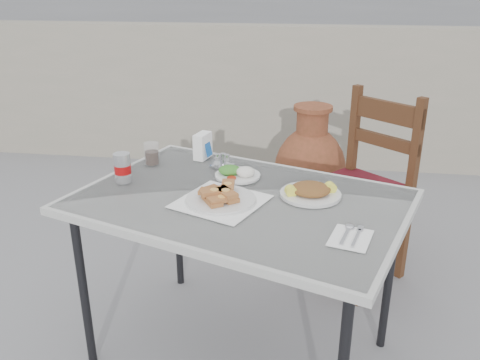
# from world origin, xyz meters

# --- Properties ---
(ground) EXTENTS (80.00, 80.00, 0.00)m
(ground) POSITION_xyz_m (0.00, 0.00, 0.00)
(ground) COLOR slate
(ground) RESTS_ON ground
(cafe_table) EXTENTS (1.49, 1.24, 0.78)m
(cafe_table) POSITION_xyz_m (0.13, -0.06, 0.72)
(cafe_table) COLOR black
(cafe_table) RESTS_ON ground
(pide_plate) EXTENTS (0.40, 0.40, 0.06)m
(pide_plate) POSITION_xyz_m (0.06, -0.12, 0.80)
(pide_plate) COLOR white
(pide_plate) RESTS_ON cafe_table
(salad_rice_plate) EXTENTS (0.20, 0.20, 0.05)m
(salad_rice_plate) POSITION_xyz_m (0.09, 0.15, 0.79)
(salad_rice_plate) COLOR silver
(salad_rice_plate) RESTS_ON cafe_table
(salad_chopped_plate) EXTENTS (0.24, 0.24, 0.05)m
(salad_chopped_plate) POSITION_xyz_m (0.41, -0.01, 0.80)
(salad_chopped_plate) COLOR silver
(salad_chopped_plate) RESTS_ON cafe_table
(soda_can) EXTENTS (0.07, 0.07, 0.13)m
(soda_can) POSITION_xyz_m (-0.38, 0.03, 0.84)
(soda_can) COLOR silver
(soda_can) RESTS_ON cafe_table
(cola_glass) EXTENTS (0.07, 0.07, 0.10)m
(cola_glass) POSITION_xyz_m (-0.33, 0.26, 0.82)
(cola_glass) COLOR white
(cola_glass) RESTS_ON cafe_table
(napkin_holder) EXTENTS (0.08, 0.11, 0.12)m
(napkin_holder) POSITION_xyz_m (-0.11, 0.37, 0.84)
(napkin_holder) COLOR white
(napkin_holder) RESTS_ON cafe_table
(condiment_caddy) EXTENTS (0.11, 0.10, 0.07)m
(condiment_caddy) POSITION_xyz_m (0.00, 0.26, 0.80)
(condiment_caddy) COLOR #BBBBC3
(condiment_caddy) RESTS_ON cafe_table
(cutlery_napkin) EXTENTS (0.17, 0.20, 0.01)m
(cutlery_napkin) POSITION_xyz_m (0.55, -0.33, 0.78)
(cutlery_napkin) COLOR white
(cutlery_napkin) RESTS_ON cafe_table
(chair) EXTENTS (0.64, 0.64, 1.03)m
(chair) POSITION_xyz_m (0.69, 0.70, 0.53)
(chair) COLOR #39230F
(chair) RESTS_ON ground
(terracotta_urn) EXTENTS (0.48, 0.48, 0.83)m
(terracotta_urn) POSITION_xyz_m (0.41, 1.27, 0.39)
(terracotta_urn) COLOR brown
(terracotta_urn) RESTS_ON ground
(back_wall) EXTENTS (6.00, 0.25, 1.20)m
(back_wall) POSITION_xyz_m (0.00, 2.50, 0.60)
(back_wall) COLOR gray
(back_wall) RESTS_ON ground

